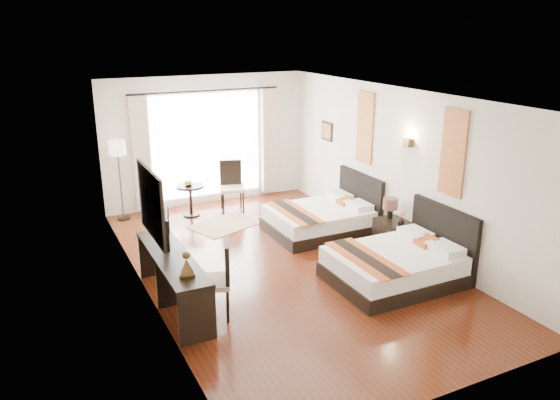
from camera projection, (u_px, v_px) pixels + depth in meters
name	position (u px, v px, depth m)	size (l,w,h in m)	color
floor	(283.00, 265.00, 9.06)	(4.50, 7.50, 0.01)	#3E1B0B
ceiling	(284.00, 95.00, 8.20)	(4.50, 7.50, 0.02)	white
wall_headboard	(398.00, 168.00, 9.57)	(0.01, 7.50, 2.80)	silver
wall_desk	(141.00, 204.00, 7.68)	(0.01, 7.50, 2.80)	silver
wall_window	(206.00, 141.00, 11.82)	(4.50, 0.01, 2.80)	silver
wall_entry	(452.00, 278.00, 5.43)	(4.50, 0.01, 2.80)	silver
window_glass	(207.00, 145.00, 11.84)	(2.40, 0.02, 2.20)	white
sheer_curtain	(208.00, 146.00, 11.79)	(2.30, 0.02, 2.10)	white
drape_left	(141.00, 154.00, 11.15)	(0.35, 0.14, 2.35)	beige
drape_right	(269.00, 141.00, 12.37)	(0.35, 0.14, 2.35)	beige
art_panel_near	(453.00, 153.00, 8.28)	(0.03, 0.50, 1.35)	maroon
art_panel_far	(365.00, 128.00, 10.27)	(0.03, 0.50, 1.35)	maroon
wall_sconce	(408.00, 142.00, 9.14)	(0.10, 0.14, 0.14)	#453218
mirror_frame	(151.00, 204.00, 7.21)	(0.04, 1.25, 0.95)	black
mirror_glass	(153.00, 203.00, 7.22)	(0.01, 1.12, 0.82)	white
bed_near	(398.00, 264.00, 8.41)	(1.95, 1.52, 1.09)	black
bed_far	(323.00, 218.00, 10.42)	(1.90, 1.48, 1.06)	black
nightstand	(393.00, 235.00, 9.57)	(0.47, 0.58, 0.56)	black
table_lamp	(390.00, 205.00, 9.55)	(0.26, 0.26, 0.42)	black
vase	(400.00, 224.00, 9.30)	(0.12, 0.12, 0.13)	black
console_desk	(173.00, 280.00, 7.66)	(0.50, 2.20, 0.76)	black
television	(162.00, 227.00, 7.96)	(0.80, 0.11, 0.46)	black
bronze_figurine	(187.00, 266.00, 6.88)	(0.20, 0.20, 0.30)	#453218
desk_chair	(214.00, 294.00, 7.39)	(0.65, 0.65, 1.08)	#C1AC95
floor_lamp	(118.00, 153.00, 10.76)	(0.33, 0.33, 1.64)	black
side_table	(191.00, 200.00, 11.30)	(0.56, 0.56, 0.65)	black
fruit_bowl	(189.00, 185.00, 11.17)	(0.19, 0.19, 0.05)	#4A281A
window_chair	(232.00, 196.00, 11.60)	(0.61, 0.61, 1.07)	#C1AC95
jute_rug	(226.00, 224.00, 10.86)	(1.32, 0.90, 0.01)	tan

